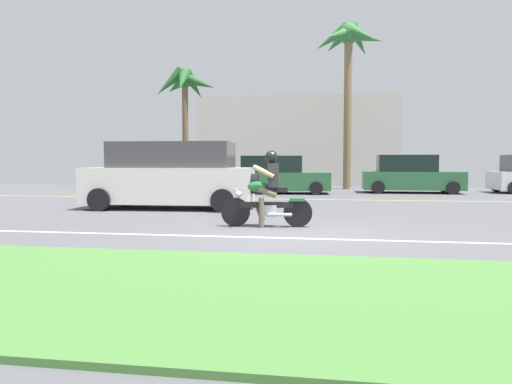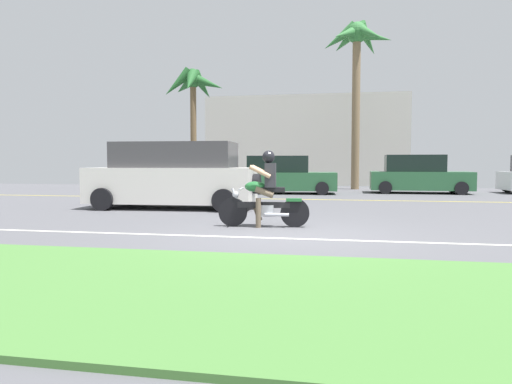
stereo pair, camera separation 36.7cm
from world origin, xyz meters
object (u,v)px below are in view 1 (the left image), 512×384
Objects in this scene: motorcyclist at (267,195)px; suv_nearby at (171,176)px; palm_tree_0 at (185,89)px; palm_tree_2 at (348,50)px; motorcyclist_distant at (159,184)px; parked_car_0 at (174,176)px; parked_car_2 at (410,175)px; parked_car_1 at (276,176)px.

motorcyclist is 0.38× the size of suv_nearby.
palm_tree_0 is at bearing 113.88° from motorcyclist.
palm_tree_2 is 12.39m from motorcyclist_distant.
parked_car_0 is at bearing -85.15° from palm_tree_0.
motorcyclist is at bearing -98.04° from palm_tree_2.
parked_car_0 is 10.92m from parked_car_2.
suv_nearby is 1.11× the size of parked_car_1.
suv_nearby is 0.80× the size of palm_tree_0.
palm_tree_0 reaches higher than suv_nearby.
palm_tree_2 is at bearing 64.36° from suv_nearby.
parked_car_0 is 5.14m from motorcyclist_distant.
palm_tree_0 reaches higher than parked_car_1.
motorcyclist_distant is at bearing 116.21° from suv_nearby.
palm_tree_0 is 8.63m from palm_tree_2.
motorcyclist is 8.57m from motorcyclist_distant.
suv_nearby is 1.17× the size of parked_car_0.
parked_car_0 is at bearing -179.01° from parked_car_2.
motorcyclist is 0.22× the size of palm_tree_2.
parked_car_0 is at bearing 166.99° from parked_car_1.
suv_nearby reaches higher than motorcyclist.
suv_nearby is at bearing -107.19° from parked_car_1.
motorcyclist is at bearing -66.12° from palm_tree_0.
parked_car_1 reaches higher than motorcyclist_distant.
parked_car_0 is 1.01× the size of parked_car_2.
palm_tree_2 reaches higher than motorcyclist_distant.
suv_nearby is 13.91m from palm_tree_2.
suv_nearby is 11.86m from parked_car_2.
motorcyclist reaches higher than parked_car_0.
motorcyclist_distant is at bearing -132.21° from palm_tree_2.
motorcyclist_distant is (-9.81, -5.20, -0.21)m from parked_car_2.
motorcyclist is 0.30× the size of palm_tree_0.
motorcyclist is 4.83m from suv_nearby.
motorcyclist is 16.22m from palm_tree_2.
palm_tree_2 is (-2.69, 2.64, 6.22)m from parked_car_2.
suv_nearby is at bearing -115.64° from palm_tree_2.
palm_tree_2 is at bearing 51.67° from parked_car_1.
palm_tree_2 reaches higher than parked_car_2.
palm_tree_2 is (5.42, 11.29, 6.06)m from suv_nearby.
parked_car_2 reaches higher than parked_car_0.
suv_nearby is at bearing -74.47° from palm_tree_0.
suv_nearby is at bearing 133.62° from motorcyclist.
parked_car_2 is 0.68× the size of palm_tree_0.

